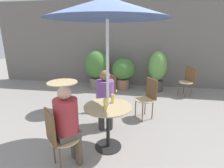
# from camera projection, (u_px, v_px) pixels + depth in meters

# --- Properties ---
(ground_plane) EXTENTS (20.00, 20.00, 0.00)m
(ground_plane) POSITION_uv_depth(u_px,v_px,m) (107.00, 153.00, 2.81)
(ground_plane) COLOR gray
(storefront_wall) EXTENTS (10.00, 0.06, 3.00)m
(storefront_wall) POSITION_uv_depth(u_px,v_px,m) (128.00, 44.00, 6.19)
(storefront_wall) COLOR slate
(storefront_wall) RESTS_ON ground_plane
(cafe_table_near) EXTENTS (0.77, 0.77, 0.75)m
(cafe_table_near) POSITION_uv_depth(u_px,v_px,m) (108.00, 117.00, 2.82)
(cafe_table_near) COLOR black
(cafe_table_near) RESTS_ON ground_plane
(cafe_table_far) EXTENTS (0.71, 0.71, 0.75)m
(cafe_table_far) POSITION_uv_depth(u_px,v_px,m) (63.00, 90.00, 4.20)
(cafe_table_far) COLOR black
(cafe_table_far) RESTS_ON ground_plane
(bistro_chair_0) EXTENTS (0.43, 0.45, 0.90)m
(bistro_chair_0) POSITION_uv_depth(u_px,v_px,m) (105.00, 100.00, 3.61)
(bistro_chair_0) COLOR tan
(bistro_chair_0) RESTS_ON ground_plane
(bistro_chair_1) EXTENTS (0.47, 0.47, 0.90)m
(bistro_chair_1) POSITION_uv_depth(u_px,v_px,m) (58.00, 135.00, 2.36)
(bistro_chair_1) COLOR tan
(bistro_chair_1) RESTS_ON ground_plane
(bistro_chair_2) EXTENTS (0.47, 0.47, 0.90)m
(bistro_chair_2) POSITION_uv_depth(u_px,v_px,m) (188.00, 79.00, 5.29)
(bistro_chair_2) COLOR tan
(bistro_chair_2) RESTS_ON ground_plane
(bistro_chair_3) EXTENTS (0.47, 0.46, 0.90)m
(bistro_chair_3) POSITION_uv_depth(u_px,v_px,m) (148.00, 95.00, 3.88)
(bistro_chair_3) COLOR tan
(bistro_chair_3) RESTS_ON ground_plane
(bistro_chair_4) EXTENTS (0.41, 0.43, 0.90)m
(bistro_chair_4) POSITION_uv_depth(u_px,v_px,m) (109.00, 88.00, 4.36)
(bistro_chair_4) COLOR tan
(bistro_chair_4) RESTS_ON ground_plane
(seated_person_0) EXTENTS (0.38, 0.40, 1.18)m
(seated_person_0) POSITION_uv_depth(u_px,v_px,m) (105.00, 95.00, 3.42)
(seated_person_0) COLOR #2D2D33
(seated_person_0) RESTS_ON ground_plane
(seated_person_1) EXTENTS (0.42, 0.42, 1.20)m
(seated_person_1) POSITION_uv_depth(u_px,v_px,m) (67.00, 120.00, 2.40)
(seated_person_1) COLOR brown
(seated_person_1) RESTS_ON ground_plane
(beer_glass_0) EXTENTS (0.06, 0.06, 0.15)m
(beer_glass_0) POSITION_uv_depth(u_px,v_px,m) (113.00, 99.00, 2.88)
(beer_glass_0) COLOR #DBC65B
(beer_glass_0) RESTS_ON cafe_table_near
(beer_glass_1) EXTENTS (0.06, 0.06, 0.19)m
(beer_glass_1) POSITION_uv_depth(u_px,v_px,m) (106.00, 104.00, 2.59)
(beer_glass_1) COLOR #DBC65B
(beer_glass_1) RESTS_ON cafe_table_near
(potted_plant_0) EXTENTS (0.78, 0.78, 1.32)m
(potted_plant_0) POSITION_uv_depth(u_px,v_px,m) (97.00, 67.00, 5.99)
(potted_plant_0) COLOR slate
(potted_plant_0) RESTS_ON ground_plane
(potted_plant_1) EXTENTS (0.78, 0.78, 1.05)m
(potted_plant_1) POSITION_uv_depth(u_px,v_px,m) (123.00, 71.00, 5.91)
(potted_plant_1) COLOR #93664C
(potted_plant_1) RESTS_ON ground_plane
(potted_plant_2) EXTENTS (0.58, 0.58, 1.32)m
(potted_plant_2) POSITION_uv_depth(u_px,v_px,m) (157.00, 69.00, 5.69)
(potted_plant_2) COLOR #47423D
(potted_plant_2) RESTS_ON ground_plane
(umbrella) EXTENTS (1.71, 1.71, 2.32)m
(umbrella) POSITION_uv_depth(u_px,v_px,m) (107.00, 8.00, 2.37)
(umbrella) COLOR silver
(umbrella) RESTS_ON ground_plane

